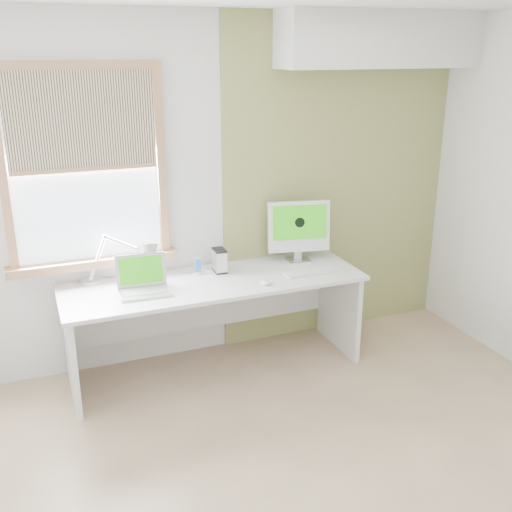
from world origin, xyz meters
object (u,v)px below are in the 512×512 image
desk (212,302)px  desk_lamp (138,258)px  laptop (143,283)px  imac (299,228)px  external_drive (220,260)px

desk → desk_lamp: 0.65m
laptop → imac: bearing=8.1°
desk_lamp → imac: 1.28m
laptop → external_drive: 0.64m
desk → imac: bearing=8.8°
laptop → external_drive: laptop is taller
external_drive → imac: size_ratio=0.36×
external_drive → imac: (0.66, 0.02, 0.18)m
desk_lamp → laptop: desk_lamp is taller
desk → imac: 0.90m
desk_lamp → external_drive: 0.62m
desk_lamp → external_drive: size_ratio=3.29×
desk → external_drive: 0.32m
imac → desk: bearing=-171.2°
desk_lamp → imac: imac is taller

